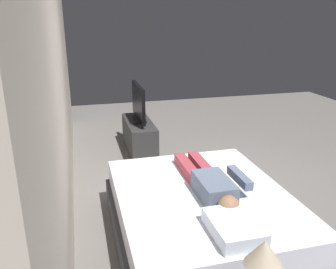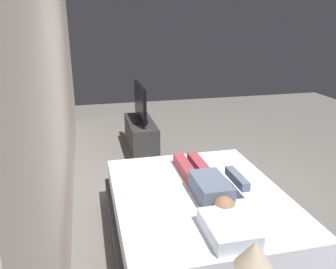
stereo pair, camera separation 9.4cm
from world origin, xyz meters
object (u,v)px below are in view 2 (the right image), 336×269
remote (240,178)px  tv_stand (141,136)px  lamp (254,255)px  bed (199,219)px  pillow (228,228)px  tv (140,104)px  person (207,183)px

remote → tv_stand: bearing=15.1°
tv_stand → lamp: 3.88m
bed → remote: bearing=-69.8°
pillow → tv_stand: bearing=2.6°
lamp → pillow: bearing=-10.8°
bed → pillow: pillow is taller
pillow → tv: tv is taller
tv → lamp: size_ratio=2.10×
bed → remote: size_ratio=13.31×
tv → person: bearing=-174.8°
bed → tv_stand: bed is taller
pillow → lamp: (-0.62, 0.12, 0.25)m
bed → lamp: bearing=174.8°
pillow → remote: size_ratio=3.20×
lamp → tv: bearing=0.4°
bed → remote: remote is taller
remote → lamp: bearing=157.7°
pillow → lamp: lamp is taller
person → remote: bearing=-69.5°
person → lamp: (-1.33, 0.20, 0.23)m
bed → lamp: size_ratio=4.75×
remote → lamp: (-1.48, 0.61, 0.30)m
tv_stand → tv: 0.53m
person → bed: bearing=109.0°
bed → tv: bearing=3.3°
tv → bed: bearing=-176.7°
tv_stand → tv: (0.00, 0.00, 0.53)m
bed → person: (0.03, -0.08, 0.36)m
bed → person: 0.37m
remote → tv: size_ratio=0.17×
pillow → tv: bearing=2.6°
bed → person: size_ratio=1.58×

